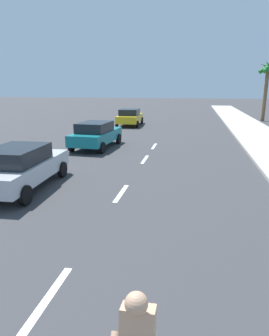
% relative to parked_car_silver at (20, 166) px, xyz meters
% --- Properties ---
extents(ground_plane, '(160.00, 160.00, 0.00)m').
position_rel_parked_car_silver_xyz_m(ground_plane, '(3.71, 7.75, -0.84)').
color(ground_plane, '#38383A').
extents(lane_stripe_2, '(0.16, 1.80, 0.01)m').
position_rel_parked_car_silver_xyz_m(lane_stripe_2, '(3.71, -5.29, -0.84)').
color(lane_stripe_2, white).
rests_on(lane_stripe_2, ground).
extents(lane_stripe_3, '(0.16, 1.80, 0.01)m').
position_rel_parked_car_silver_xyz_m(lane_stripe_3, '(3.71, 0.19, -0.84)').
color(lane_stripe_3, white).
rests_on(lane_stripe_3, ground).
extents(lane_stripe_4, '(0.16, 1.80, 0.01)m').
position_rel_parked_car_silver_xyz_m(lane_stripe_4, '(3.71, 5.33, -0.84)').
color(lane_stripe_4, white).
rests_on(lane_stripe_4, ground).
extents(lane_stripe_5, '(0.16, 1.80, 0.01)m').
position_rel_parked_car_silver_xyz_m(lane_stripe_5, '(3.71, 8.89, -0.84)').
color(lane_stripe_5, white).
rests_on(lane_stripe_5, ground).
extents(parked_car_silver, '(2.22, 4.56, 1.57)m').
position_rel_parked_car_silver_xyz_m(parked_car_silver, '(0.00, 0.00, 0.00)').
color(parked_car_silver, '#B7BABF').
rests_on(parked_car_silver, ground).
extents(parked_car_teal, '(2.26, 4.57, 1.57)m').
position_rel_parked_car_silver_xyz_m(parked_car_teal, '(0.29, 7.78, -0.00)').
color(parked_car_teal, '#14727A').
rests_on(parked_car_teal, ground).
extents(parked_car_yellow, '(2.22, 4.60, 1.57)m').
position_rel_parked_car_silver_xyz_m(parked_car_yellow, '(0.06, 18.66, 0.00)').
color(parked_car_yellow, gold).
rests_on(parked_car_yellow, ground).
extents(palm_tree_distant, '(1.88, 1.84, 6.33)m').
position_rel_parked_car_silver_xyz_m(palm_tree_distant, '(13.30, 25.12, 4.01)').
color(palm_tree_distant, brown).
rests_on(palm_tree_distant, ground).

